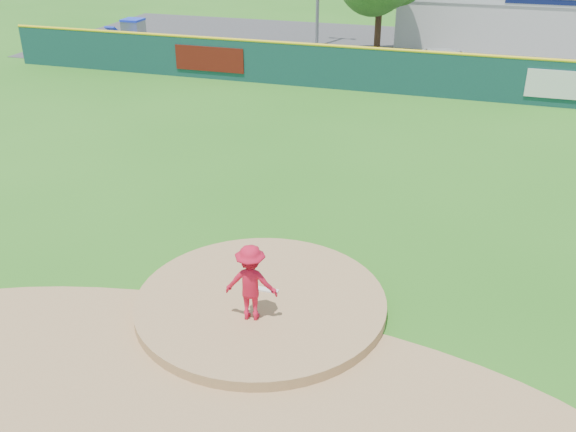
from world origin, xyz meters
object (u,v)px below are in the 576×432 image
(van, at_px, (453,67))
(playground_slide, at_px, (133,34))
(pitcher, at_px, (251,283))
(pool_building_grp, at_px, (528,15))

(van, height_order, playground_slide, playground_slide)
(pitcher, distance_m, van, 21.58)
(pitcher, relative_size, pool_building_grp, 0.11)
(pool_building_grp, height_order, playground_slide, pool_building_grp)
(van, distance_m, pool_building_grp, 11.85)
(pitcher, distance_m, pool_building_grp, 33.26)
(van, xyz_separation_m, playground_slide, (-18.64, 2.36, 0.08))
(van, bearing_deg, pitcher, 168.71)
(pitcher, height_order, van, pitcher)
(pool_building_grp, bearing_deg, pitcher, -100.29)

